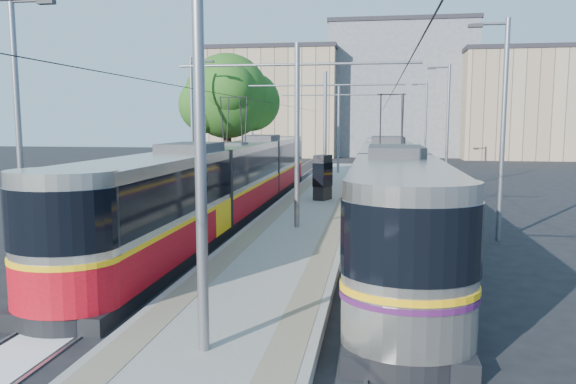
# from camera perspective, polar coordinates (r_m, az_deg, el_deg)

# --- Properties ---
(ground) EXTENTS (160.00, 160.00, 0.00)m
(ground) POSITION_cam_1_polar(r_m,az_deg,el_deg) (14.28, -3.63, -10.63)
(ground) COLOR black
(ground) RESTS_ON ground
(platform) EXTENTS (4.00, 50.00, 0.30)m
(platform) POSITION_cam_1_polar(r_m,az_deg,el_deg) (30.70, 3.24, -0.76)
(platform) COLOR gray
(platform) RESTS_ON ground
(tactile_strip_left) EXTENTS (0.70, 50.00, 0.01)m
(tactile_strip_left) POSITION_cam_1_polar(r_m,az_deg,el_deg) (30.86, 0.56, -0.42)
(tactile_strip_left) COLOR gray
(tactile_strip_left) RESTS_ON platform
(tactile_strip_right) EXTENTS (0.70, 50.00, 0.01)m
(tactile_strip_right) POSITION_cam_1_polar(r_m,az_deg,el_deg) (30.58, 5.94, -0.53)
(tactile_strip_right) COLOR gray
(tactile_strip_right) RESTS_ON platform
(rails) EXTENTS (8.71, 70.00, 0.03)m
(rails) POSITION_cam_1_polar(r_m,az_deg,el_deg) (30.72, 3.23, -1.01)
(rails) COLOR gray
(rails) RESTS_ON ground
(track_arrow) EXTENTS (1.20, 5.00, 0.01)m
(track_arrow) POSITION_cam_1_polar(r_m,az_deg,el_deg) (12.94, -22.91, -13.06)
(track_arrow) COLOR silver
(track_arrow) RESTS_ON ground
(tram_left) EXTENTS (2.43, 31.66, 5.50)m
(tram_left) POSITION_cam_1_polar(r_m,az_deg,el_deg) (26.72, -5.41, 1.40)
(tram_left) COLOR black
(tram_left) RESTS_ON ground
(tram_right) EXTENTS (2.43, 30.34, 5.50)m
(tram_right) POSITION_cam_1_polar(r_m,az_deg,el_deg) (24.20, 10.32, 1.09)
(tram_right) COLOR black
(tram_right) RESTS_ON ground
(catenary) EXTENTS (9.20, 70.00, 7.00)m
(catenary) POSITION_cam_1_polar(r_m,az_deg,el_deg) (27.58, 2.71, 7.47)
(catenary) COLOR slate
(catenary) RESTS_ON platform
(street_lamps) EXTENTS (15.18, 38.22, 8.00)m
(street_lamps) POSITION_cam_1_polar(r_m,az_deg,el_deg) (34.40, 3.94, 6.82)
(street_lamps) COLOR slate
(street_lamps) RESTS_ON ground
(shelter) EXTENTS (1.00, 1.23, 2.35)m
(shelter) POSITION_cam_1_polar(r_m,az_deg,el_deg) (29.39, 3.54, 1.60)
(shelter) COLOR black
(shelter) RESTS_ON platform
(tree) EXTENTS (6.02, 5.57, 8.75)m
(tree) POSITION_cam_1_polar(r_m,az_deg,el_deg) (37.10, -5.57, 9.50)
(tree) COLOR #382314
(tree) RESTS_ON ground
(building_left) EXTENTS (16.32, 12.24, 13.71)m
(building_left) POSITION_cam_1_polar(r_m,az_deg,el_deg) (74.45, -1.18, 9.04)
(building_left) COLOR tan
(building_left) RESTS_ON ground
(building_centre) EXTENTS (18.36, 14.28, 17.02)m
(building_centre) POSITION_cam_1_polar(r_m,az_deg,el_deg) (77.44, 11.27, 10.06)
(building_centre) COLOR gray
(building_centre) RESTS_ON ground
(building_right) EXTENTS (14.28, 10.20, 12.94)m
(building_right) POSITION_cam_1_polar(r_m,az_deg,el_deg) (73.31, 22.54, 8.24)
(building_right) COLOR tan
(building_right) RESTS_ON ground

